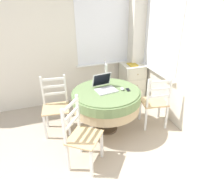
# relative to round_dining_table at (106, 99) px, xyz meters

# --- Properties ---
(corner_room_shell) EXTENTS (4.45, 4.54, 2.55)m
(corner_room_shell) POSITION_rel_round_dining_table_xyz_m (0.25, 0.27, 0.69)
(corner_room_shell) COLOR silver
(corner_room_shell) RESTS_ON ground_plane
(round_dining_table) EXTENTS (1.10, 1.10, 0.74)m
(round_dining_table) POSITION_rel_round_dining_table_xyz_m (0.00, 0.00, 0.00)
(round_dining_table) COLOR #4C3D2D
(round_dining_table) RESTS_ON ground_plane
(laptop) EXTENTS (0.36, 0.37, 0.25)m
(laptop) POSITION_rel_round_dining_table_xyz_m (-0.01, 0.05, 0.20)
(laptop) COLOR silver
(laptop) RESTS_ON round_dining_table
(computer_mouse) EXTENTS (0.06, 0.09, 0.04)m
(computer_mouse) POSITION_rel_round_dining_table_xyz_m (0.24, -0.06, 0.17)
(computer_mouse) COLOR silver
(computer_mouse) RESTS_ON round_dining_table
(cell_phone) EXTENTS (0.07, 0.12, 0.01)m
(cell_phone) POSITION_rel_round_dining_table_xyz_m (0.33, -0.09, 0.15)
(cell_phone) COLOR black
(cell_phone) RESTS_ON round_dining_table
(dining_chair_near_back_window) EXTENTS (0.47, 0.50, 0.95)m
(dining_chair_near_back_window) POSITION_rel_round_dining_table_xyz_m (0.14, 0.81, -0.13)
(dining_chair_near_back_window) COLOR tan
(dining_chair_near_back_window) RESTS_ON ground_plane
(dining_chair_near_right_window) EXTENTS (0.48, 0.45, 0.95)m
(dining_chair_near_right_window) POSITION_rel_round_dining_table_xyz_m (0.81, -0.17, -0.13)
(dining_chair_near_right_window) COLOR tan
(dining_chair_near_right_window) RESTS_ON ground_plane
(dining_chair_camera_near) EXTENTS (0.56, 0.56, 0.95)m
(dining_chair_camera_near) POSITION_rel_round_dining_table_xyz_m (-0.56, -0.61, -0.13)
(dining_chair_camera_near) COLOR tan
(dining_chair_camera_near) RESTS_ON ground_plane
(dining_chair_left_flank) EXTENTS (0.46, 0.43, 0.95)m
(dining_chair_left_flank) POSITION_rel_round_dining_table_xyz_m (-0.79, 0.28, -0.13)
(dining_chair_left_flank) COLOR tan
(dining_chair_left_flank) RESTS_ON ground_plane
(corner_cabinet) EXTENTS (0.47, 0.51, 0.77)m
(corner_cabinet) POSITION_rel_round_dining_table_xyz_m (0.93, 0.96, -0.20)
(corner_cabinet) COLOR silver
(corner_cabinet) RESTS_ON ground_plane
(book_on_cabinet) EXTENTS (0.17, 0.22, 0.02)m
(book_on_cabinet) POSITION_rel_round_dining_table_xyz_m (0.89, 0.91, 0.19)
(book_on_cabinet) COLOR gold
(book_on_cabinet) RESTS_ON corner_cabinet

